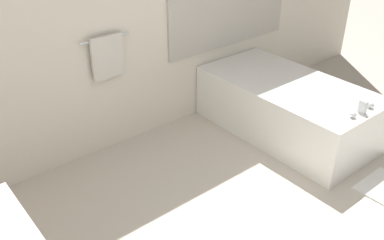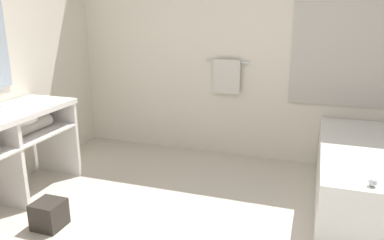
% 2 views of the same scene
% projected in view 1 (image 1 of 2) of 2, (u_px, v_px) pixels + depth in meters
% --- Properties ---
extents(wall_back_with_blinds, '(7.40, 0.13, 2.70)m').
position_uv_depth(wall_back_with_blinds, '(132.00, 8.00, 3.94)').
color(wall_back_with_blinds, silver).
rests_on(wall_back_with_blinds, ground_plane).
extents(bathtub, '(0.95, 1.83, 0.70)m').
position_uv_depth(bathtub, '(287.00, 105.00, 4.49)').
color(bathtub, white).
rests_on(bathtub, ground_plane).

